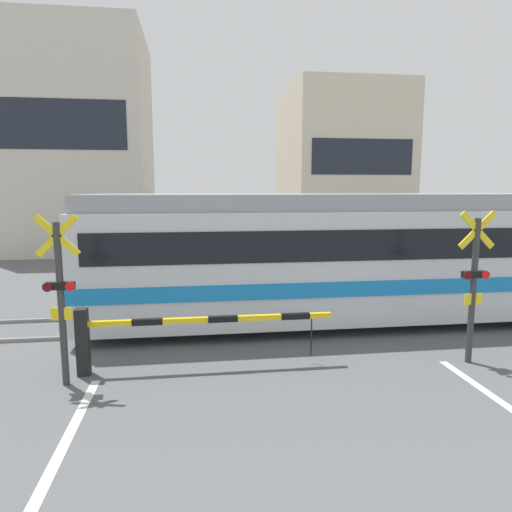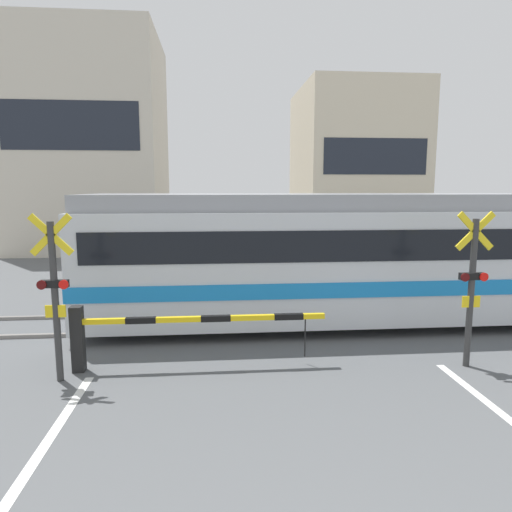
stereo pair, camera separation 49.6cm
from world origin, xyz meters
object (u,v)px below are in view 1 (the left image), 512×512
Objects in this scene: commuter_train at (414,252)px; crossing_barrier_near at (154,330)px; pedestrian at (223,251)px; crossing_signal_right at (474,281)px; crossing_barrier_far at (314,270)px; crossing_signal_left at (61,293)px.

commuter_train is 6.64m from crossing_barrier_near.
pedestrian is (1.76, 8.69, 0.15)m from crossing_barrier_near.
crossing_barrier_far is at bearing 103.84° from crossing_signal_right.
crossing_barrier_near and crossing_barrier_far have the same top height.
crossing_barrier_near is at bearing -128.99° from crossing_barrier_far.
crossing_signal_left is at bearing -109.16° from pedestrian.
crossing_barrier_far is 4.24m from pedestrian.
crossing_signal_left is (-5.64, -5.63, 0.78)m from crossing_barrier_far.
crossing_signal_right is at bearing -66.81° from pedestrian.
crossing_barrier_near is at bearing 15.06° from crossing_signal_left.
crossing_signal_right is 9.88m from pedestrian.
crossing_signal_right reaches higher than pedestrian.
crossing_barrier_far is 1.60× the size of crossing_signal_right.
pedestrian is at bearing 113.19° from crossing_signal_right.
crossing_signal_right is (1.39, -5.63, 0.78)m from crossing_barrier_far.
pedestrian reaches higher than crossing_barrier_near.
commuter_train is 3.54× the size of crossing_barrier_far.
crossing_barrier_near is at bearing 176.22° from crossing_signal_right.
commuter_train is 3.04m from crossing_signal_right.
pedestrian is at bearing 70.84° from crossing_signal_left.
crossing_signal_right is (7.03, 0.00, 0.00)m from crossing_signal_left.
crossing_barrier_near is 1.63m from crossing_signal_left.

